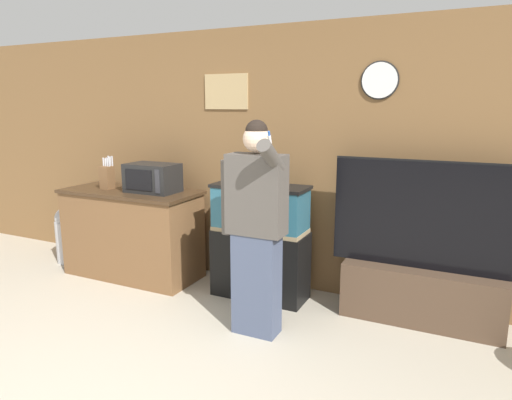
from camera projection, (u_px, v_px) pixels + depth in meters
The scene contains 8 objects.
wall_back_paneled at pixel (257, 159), 4.69m from camera, with size 10.00×0.08×2.60m.
counter_island at pixel (133, 233), 4.97m from camera, with size 1.51×0.67×0.95m.
microwave at pixel (153, 178), 4.75m from camera, with size 0.53×0.34×0.30m.
knife_block at pixel (107, 177), 4.93m from camera, with size 0.12×0.12×0.35m.
aquarium_on_stand at pixel (260, 242), 4.38m from camera, with size 0.91×0.38×1.11m.
tv_on_stand at pixel (423, 276), 3.89m from camera, with size 1.59×0.40×1.41m.
person_standing at pixel (255, 226), 3.61m from camera, with size 0.55×0.41×1.74m.
trash_bin at pixel (67, 234), 5.42m from camera, with size 0.27×0.27×0.66m.
Camera 1 is at (2.02, -1.63, 1.85)m, focal length 32.00 mm.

